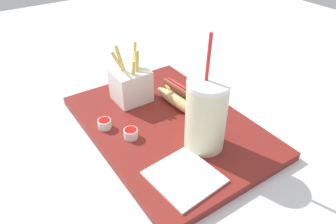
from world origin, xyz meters
The scene contains 8 objects.
ground_plane centered at (0.00, 0.00, -0.01)m, with size 2.40×2.40×0.02m, color silver.
food_tray centered at (0.00, 0.00, 0.01)m, with size 0.49×0.34×0.02m, color maroon.
soda_cup centered at (-0.11, -0.02, 0.10)m, with size 0.09×0.09×0.25m.
fries_basket centered at (0.14, 0.02, 0.06)m, with size 0.08×0.09×0.15m.
hot_dog_1 centered at (0.04, -0.07, 0.04)m, with size 0.17×0.07×0.06m.
ketchup_cup_1 centered at (0.07, 0.13, 0.03)m, with size 0.03×0.03×0.02m.
ketchup_cup_2 centered at (0.00, 0.10, 0.03)m, with size 0.03×0.03×0.02m.
napkin_stack centered at (-0.17, 0.07, 0.02)m, with size 0.12×0.12×0.00m, color white.
Camera 1 is at (-0.50, 0.34, 0.47)m, focal length 33.79 mm.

